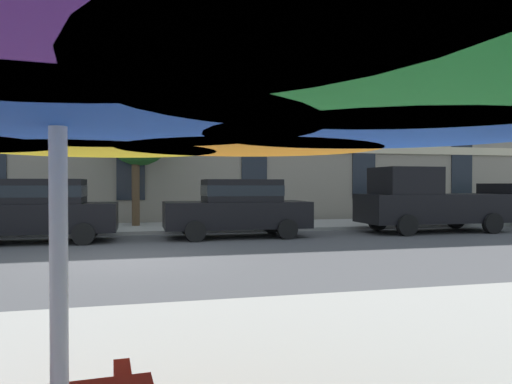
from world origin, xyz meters
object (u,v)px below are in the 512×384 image
(sedan_black_midblock, at_px, (238,206))
(pickup_black, at_px, (427,202))
(street_tree_middle, at_px, (139,135))
(sedan_black, at_px, (37,209))
(patio_umbrella, at_px, (57,51))

(sedan_black_midblock, xyz_separation_m, pickup_black, (6.58, 0.00, 0.08))
(pickup_black, height_order, street_tree_middle, street_tree_middle)
(sedan_black, relative_size, street_tree_middle, 0.93)
(sedan_black_midblock, distance_m, street_tree_middle, 5.32)
(sedan_black_midblock, bearing_deg, pickup_black, 0.00)
(sedan_black_midblock, height_order, pickup_black, pickup_black)
(pickup_black, bearing_deg, street_tree_middle, 159.00)
(pickup_black, relative_size, street_tree_middle, 1.07)
(pickup_black, xyz_separation_m, patio_umbrella, (-9.82, -12.70, 1.05))
(sedan_black, distance_m, street_tree_middle, 5.23)
(sedan_black, relative_size, pickup_black, 0.86)
(street_tree_middle, bearing_deg, pickup_black, -21.00)
(sedan_black, distance_m, pickup_black, 12.31)
(patio_umbrella, bearing_deg, sedan_black_midblock, 75.70)
(sedan_black, height_order, sedan_black_midblock, same)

